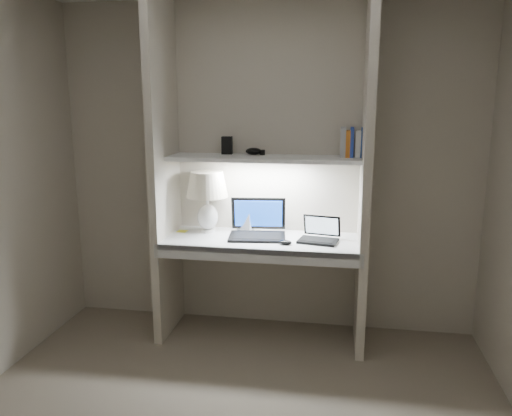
% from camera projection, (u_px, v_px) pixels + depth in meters
% --- Properties ---
extents(back_wall, '(3.20, 0.01, 2.50)m').
position_uv_depth(back_wall, '(267.00, 169.00, 3.83)').
color(back_wall, beige).
rests_on(back_wall, floor).
extents(alcove_panel_left, '(0.06, 0.55, 2.50)m').
position_uv_depth(alcove_panel_left, '(164.00, 171.00, 3.69)').
color(alcove_panel_left, beige).
rests_on(alcove_panel_left, floor).
extents(alcove_panel_right, '(0.06, 0.55, 2.50)m').
position_uv_depth(alcove_panel_right, '(366.00, 176.00, 3.45)').
color(alcove_panel_right, beige).
rests_on(alcove_panel_right, floor).
extents(desk, '(1.40, 0.55, 0.04)m').
position_uv_depth(desk, '(261.00, 241.00, 3.67)').
color(desk, white).
rests_on(desk, alcove_panel_left).
extents(desk_apron, '(1.46, 0.03, 0.10)m').
position_uv_depth(desk_apron, '(256.00, 255.00, 3.43)').
color(desk_apron, silver).
rests_on(desk_apron, desk).
extents(shelf, '(1.40, 0.36, 0.03)m').
position_uv_depth(shelf, '(264.00, 158.00, 3.64)').
color(shelf, silver).
rests_on(shelf, back_wall).
extents(strip_light, '(0.60, 0.04, 0.02)m').
position_uv_depth(strip_light, '(264.00, 161.00, 3.64)').
color(strip_light, white).
rests_on(strip_light, shelf).
extents(table_lamp, '(0.32, 0.32, 0.47)m').
position_uv_depth(table_lamp, '(207.00, 192.00, 3.79)').
color(table_lamp, white).
rests_on(table_lamp, desk).
extents(laptop_main, '(0.45, 0.40, 0.27)m').
position_uv_depth(laptop_main, '(258.00, 228.00, 3.73)').
color(laptop_main, black).
rests_on(laptop_main, desk).
extents(laptop_netbook, '(0.31, 0.28, 0.18)m').
position_uv_depth(laptop_netbook, '(319.00, 235.00, 3.60)').
color(laptop_netbook, black).
rests_on(laptop_netbook, desk).
extents(speaker, '(0.13, 0.11, 0.16)m').
position_uv_depth(speaker, '(245.00, 220.00, 3.90)').
color(speaker, silver).
rests_on(speaker, desk).
extents(mouse, '(0.10, 0.07, 0.03)m').
position_uv_depth(mouse, '(285.00, 242.00, 3.51)').
color(mouse, black).
rests_on(mouse, desk).
extents(cable_coil, '(0.11, 0.11, 0.01)m').
position_uv_depth(cable_coil, '(257.00, 233.00, 3.79)').
color(cable_coil, black).
rests_on(cable_coil, desk).
extents(sticky_note, '(0.08, 0.08, 0.00)m').
position_uv_depth(sticky_note, '(182.00, 231.00, 3.87)').
color(sticky_note, yellow).
rests_on(sticky_note, desk).
extents(book_row, '(0.20, 0.14, 0.21)m').
position_uv_depth(book_row, '(354.00, 143.00, 3.57)').
color(book_row, '#BBBBBB').
rests_on(book_row, shelf).
extents(shelf_box, '(0.08, 0.06, 0.13)m').
position_uv_depth(shelf_box, '(227.00, 145.00, 3.78)').
color(shelf_box, black).
rests_on(shelf_box, shelf).
extents(shelf_gadget, '(0.12, 0.09, 0.05)m').
position_uv_depth(shelf_gadget, '(254.00, 151.00, 3.73)').
color(shelf_gadget, black).
rests_on(shelf_gadget, shelf).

